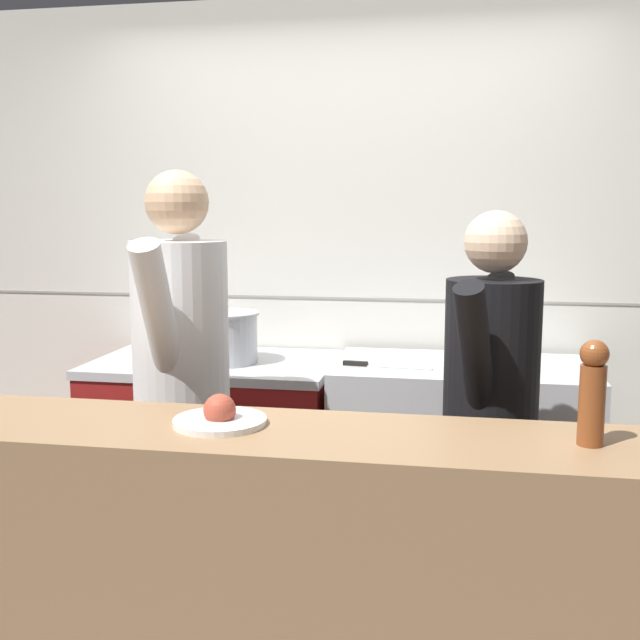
# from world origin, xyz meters

# --- Properties ---
(wall_back_tiled) EXTENTS (8.00, 0.06, 2.60)m
(wall_back_tiled) POSITION_xyz_m (0.00, 1.45, 1.30)
(wall_back_tiled) COLOR silver
(wall_back_tiled) RESTS_ON ground_plane
(oven_range) EXTENTS (1.12, 0.71, 0.89)m
(oven_range) POSITION_xyz_m (-0.56, 1.05, 0.45)
(oven_range) COLOR maroon
(oven_range) RESTS_ON ground_plane
(prep_counter) EXTENTS (1.13, 0.65, 0.91)m
(prep_counter) POSITION_xyz_m (0.58, 1.05, 0.45)
(prep_counter) COLOR #B7BABF
(prep_counter) RESTS_ON ground_plane
(pass_counter) EXTENTS (2.91, 0.45, 0.99)m
(pass_counter) POSITION_xyz_m (0.02, -0.33, 0.49)
(pass_counter) COLOR #93704C
(pass_counter) RESTS_ON ground_plane
(stock_pot) EXTENTS (0.33, 0.33, 0.23)m
(stock_pot) POSITION_xyz_m (-0.50, 1.00, 1.01)
(stock_pot) COLOR #B7BABF
(stock_pot) RESTS_ON oven_range
(chefs_knife) EXTENTS (0.39, 0.07, 0.02)m
(chefs_knife) POSITION_xyz_m (0.22, 0.93, 0.92)
(chefs_knife) COLOR #B7BABF
(chefs_knife) RESTS_ON prep_counter
(plated_dish_main) EXTENTS (0.26, 0.26, 0.09)m
(plated_dish_main) POSITION_xyz_m (-0.11, -0.30, 1.01)
(plated_dish_main) COLOR white
(plated_dish_main) RESTS_ON pass_counter
(pepper_mill) EXTENTS (0.07, 0.07, 0.27)m
(pepper_mill) POSITION_xyz_m (0.88, -0.31, 1.14)
(pepper_mill) COLOR brown
(pepper_mill) RESTS_ON pass_counter
(chef_head_cook) EXTENTS (0.36, 0.75, 1.73)m
(chef_head_cook) POSITION_xyz_m (-0.45, 0.32, 0.96)
(chef_head_cook) COLOR black
(chef_head_cook) RESTS_ON ground_plane
(chef_sous) EXTENTS (0.41, 0.69, 1.59)m
(chef_sous) POSITION_xyz_m (0.67, 0.31, 0.88)
(chef_sous) COLOR black
(chef_sous) RESTS_ON ground_plane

